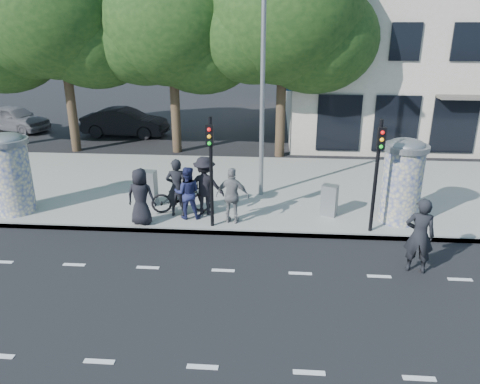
# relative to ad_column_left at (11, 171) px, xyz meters

# --- Properties ---
(ground) EXTENTS (120.00, 120.00, 0.00)m
(ground) POSITION_rel_ad_column_left_xyz_m (7.20, -4.50, -1.54)
(ground) COLOR black
(ground) RESTS_ON ground
(sidewalk) EXTENTS (40.00, 8.00, 0.15)m
(sidewalk) POSITION_rel_ad_column_left_xyz_m (7.20, 3.00, -1.46)
(sidewalk) COLOR gray
(sidewalk) RESTS_ON ground
(curb) EXTENTS (40.00, 0.10, 0.16)m
(curb) POSITION_rel_ad_column_left_xyz_m (7.20, -0.95, -1.46)
(curb) COLOR slate
(curb) RESTS_ON ground
(lane_dash_near) EXTENTS (32.00, 0.12, 0.01)m
(lane_dash_near) POSITION_rel_ad_column_left_xyz_m (7.20, -6.70, -1.53)
(lane_dash_near) COLOR silver
(lane_dash_near) RESTS_ON ground
(lane_dash_far) EXTENTS (32.00, 0.12, 0.01)m
(lane_dash_far) POSITION_rel_ad_column_left_xyz_m (7.20, -3.10, -1.53)
(lane_dash_far) COLOR silver
(lane_dash_far) RESTS_ON ground
(ad_column_left) EXTENTS (1.36, 1.36, 2.65)m
(ad_column_left) POSITION_rel_ad_column_left_xyz_m (0.00, 0.00, 0.00)
(ad_column_left) COLOR beige
(ad_column_left) RESTS_ON sidewalk
(ad_column_right) EXTENTS (1.36, 1.36, 2.65)m
(ad_column_right) POSITION_rel_ad_column_left_xyz_m (12.40, 0.20, 0.00)
(ad_column_right) COLOR beige
(ad_column_right) RESTS_ON sidewalk
(traffic_pole_near) EXTENTS (0.22, 0.31, 3.40)m
(traffic_pole_near) POSITION_rel_ad_column_left_xyz_m (6.60, -0.71, 0.69)
(traffic_pole_near) COLOR black
(traffic_pole_near) RESTS_ON sidewalk
(traffic_pole_far) EXTENTS (0.22, 0.31, 3.40)m
(traffic_pole_far) POSITION_rel_ad_column_left_xyz_m (11.40, -0.71, 0.69)
(traffic_pole_far) COLOR black
(traffic_pole_far) RESTS_ON sidewalk
(street_lamp) EXTENTS (0.25, 0.93, 8.00)m
(street_lamp) POSITION_rel_ad_column_left_xyz_m (8.00, 2.13, 3.26)
(street_lamp) COLOR slate
(street_lamp) RESTS_ON sidewalk
(tree_mid_left) EXTENTS (7.20, 7.20, 9.57)m
(tree_mid_left) POSITION_rel_ad_column_left_xyz_m (-1.30, 8.00, 4.96)
(tree_mid_left) COLOR #38281C
(tree_mid_left) RESTS_ON ground
(tree_near_left) EXTENTS (6.80, 6.80, 8.97)m
(tree_near_left) POSITION_rel_ad_column_left_xyz_m (3.70, 8.20, 4.53)
(tree_near_left) COLOR #38281C
(tree_near_left) RESTS_ON ground
(tree_center) EXTENTS (7.00, 7.00, 9.30)m
(tree_center) POSITION_rel_ad_column_left_xyz_m (8.70, 7.80, 4.77)
(tree_center) COLOR #38281C
(tree_center) RESTS_ON ground
(building) EXTENTS (20.30, 15.85, 12.00)m
(building) POSITION_rel_ad_column_left_xyz_m (19.20, 15.49, 4.46)
(building) COLOR #B6A998
(building) RESTS_ON ground
(ped_a) EXTENTS (0.91, 0.63, 1.79)m
(ped_a) POSITION_rel_ad_column_left_xyz_m (4.41, -0.65, -0.49)
(ped_a) COLOR black
(ped_a) RESTS_ON sidewalk
(ped_b) EXTENTS (0.72, 0.50, 1.90)m
(ped_b) POSITION_rel_ad_column_left_xyz_m (5.38, 0.08, -0.44)
(ped_b) COLOR black
(ped_b) RESTS_ON sidewalk
(ped_c) EXTENTS (0.89, 0.73, 1.70)m
(ped_c) POSITION_rel_ad_column_left_xyz_m (5.75, -0.10, -0.54)
(ped_c) COLOR #1F234E
(ped_c) RESTS_ON sidewalk
(ped_d) EXTENTS (1.27, 0.77, 1.93)m
(ped_d) POSITION_rel_ad_column_left_xyz_m (6.25, 0.30, -0.43)
(ped_d) COLOR black
(ped_d) RESTS_ON sidewalk
(ped_e) EXTENTS (1.10, 0.71, 1.78)m
(ped_e) POSITION_rel_ad_column_left_xyz_m (7.20, -0.36, -0.50)
(ped_e) COLOR gray
(ped_e) RESTS_ON sidewalk
(man_road) EXTENTS (0.82, 0.62, 2.02)m
(man_road) POSITION_rel_ad_column_left_xyz_m (12.17, -2.72, -0.53)
(man_road) COLOR black
(man_road) RESTS_ON ground
(bicycle) EXTENTS (1.01, 2.07, 1.04)m
(bicycle) POSITION_rel_ad_column_left_xyz_m (5.47, 0.32, -0.87)
(bicycle) COLOR black
(bicycle) RESTS_ON sidewalk
(cabinet_left) EXTENTS (0.61, 0.47, 1.19)m
(cabinet_left) POSITION_rel_ad_column_left_xyz_m (4.19, 0.95, -0.79)
(cabinet_left) COLOR gray
(cabinet_left) RESTS_ON sidewalk
(cabinet_right) EXTENTS (0.59, 0.52, 1.02)m
(cabinet_right) POSITION_rel_ad_column_left_xyz_m (10.26, 0.47, -0.88)
(cabinet_right) COLOR gray
(cabinet_right) RESTS_ON sidewalk
(car_left) EXTENTS (3.09, 4.60, 1.45)m
(car_left) POSITION_rel_ad_column_left_xyz_m (-6.51, 11.94, -0.81)
(car_left) COLOR slate
(car_left) RESTS_ON ground
(car_mid) EXTENTS (1.90, 4.72, 1.53)m
(car_mid) POSITION_rel_ad_column_left_xyz_m (0.21, 11.19, -0.77)
(car_mid) COLOR black
(car_mid) RESTS_ON ground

